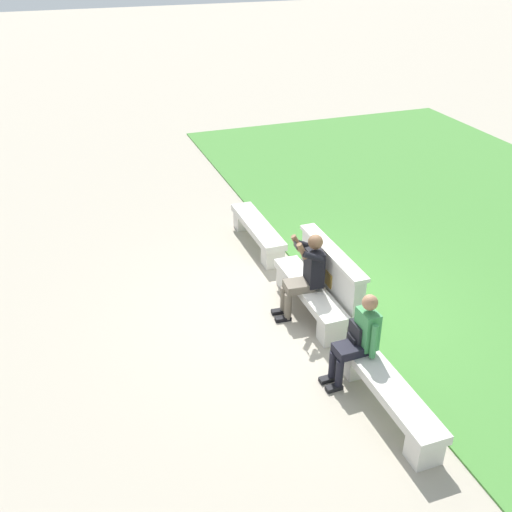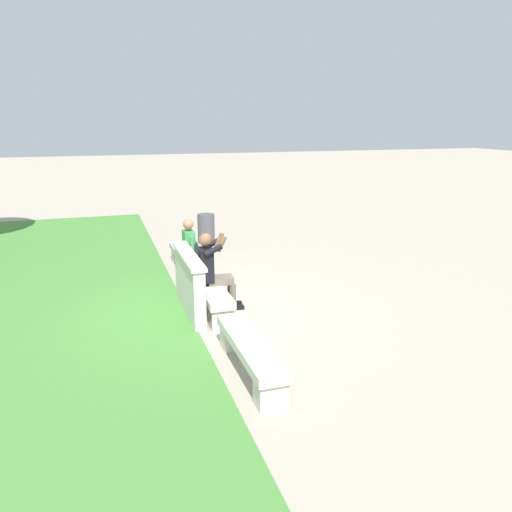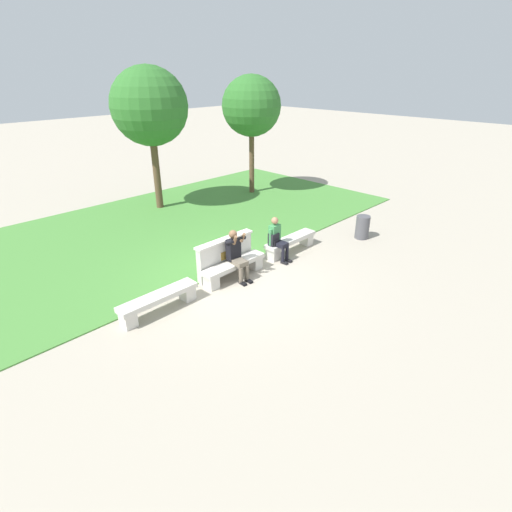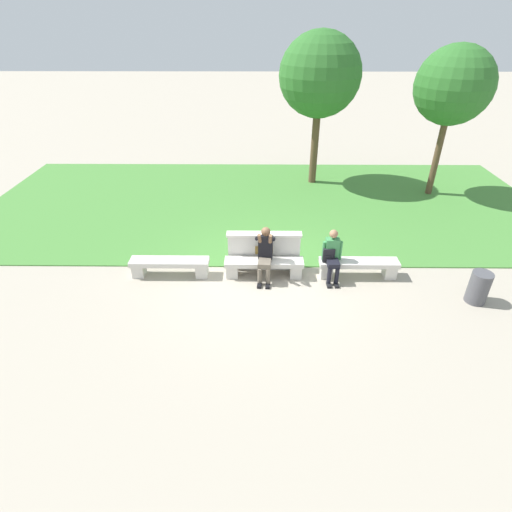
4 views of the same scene
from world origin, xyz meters
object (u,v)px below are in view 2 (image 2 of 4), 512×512
bench_main (250,352)px  bench_mid (186,258)px  bench_near (210,293)px  person_photographer (213,267)px  backpack (192,252)px  person_distant (194,248)px  trash_bin (206,228)px

bench_main → bench_mid: 4.61m
bench_near → bench_mid: bearing=0.0°
bench_mid → person_photographer: person_photographer is taller
bench_near → backpack: (1.54, -0.01, 0.33)m
person_photographer → person_distant: size_ratio=1.05×
bench_main → person_distant: person_distant is taller
bench_near → trash_bin: (4.75, -0.97, 0.08)m
person_photographer → trash_bin: size_ratio=1.76×
person_photographer → backpack: person_photographer is taller
bench_mid → person_photographer: size_ratio=1.45×
backpack → trash_bin: size_ratio=0.57×
person_distant → trash_bin: person_distant is taller
bench_mid → person_distant: 0.78m
bench_main → person_photographer: bearing=-1.9°
bench_near → trash_bin: trash_bin is taller
bench_mid → person_distant: person_distant is taller
bench_mid → bench_near: bearing=180.0°
person_distant → backpack: (-0.09, 0.06, -0.05)m
bench_mid → person_distant: size_ratio=1.52×
person_photographer → trash_bin: 4.82m
backpack → trash_bin: bearing=-16.7°
trash_bin → bench_near: bearing=168.4°
bench_mid → trash_bin: bearing=-21.7°
bench_near → person_photographer: bearing=-73.7°
person_photographer → trash_bin: bearing=-10.7°
bench_main → backpack: backpack is taller
trash_bin → bench_mid: bearing=158.3°
person_distant → trash_bin: (3.12, -0.90, -0.30)m
person_distant → trash_bin: size_ratio=1.68×
bench_main → trash_bin: (7.05, -0.97, 0.08)m
bench_near → person_distant: size_ratio=1.52×
bench_near → bench_mid: 2.30m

